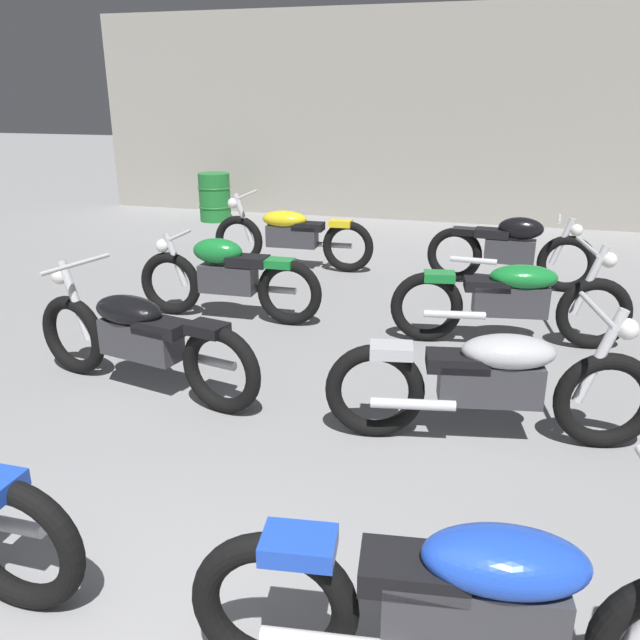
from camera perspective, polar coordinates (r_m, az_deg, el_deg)
back_wall at (r=11.89m, az=10.13°, el=17.24°), size 12.71×0.24×3.60m
motorcycle_left_row_1 at (r=5.15m, az=-15.66°, el=-1.44°), size 2.14×0.74×0.97m
motorcycle_left_row_2 at (r=6.63m, az=-8.21°, el=3.85°), size 1.97×0.48×0.88m
motorcycle_left_row_3 at (r=8.54m, az=-2.56°, el=7.54°), size 2.17×0.68×0.97m
motorcycle_right_row_0 at (r=2.66m, az=13.62°, el=-23.17°), size 2.17×0.69×0.97m
motorcycle_right_row_1 at (r=4.38m, az=14.97°, el=-5.14°), size 2.15×0.75×0.97m
motorcycle_right_row_2 at (r=6.13m, az=16.60°, el=1.86°), size 2.16×0.71×0.97m
motorcycle_right_row_3 at (r=8.04m, az=16.52°, el=6.03°), size 1.97×0.48×0.88m
oil_drum at (r=11.98m, az=-9.30°, el=10.68°), size 0.59×0.59×0.85m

